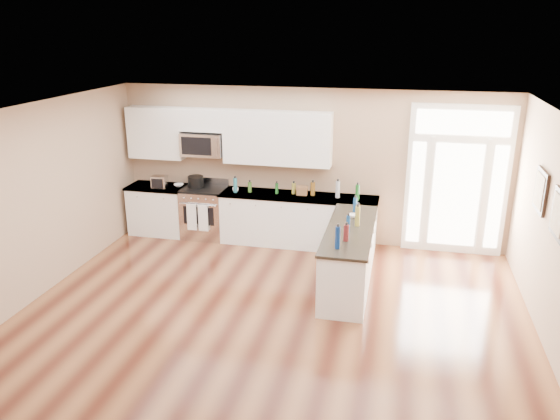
{
  "coord_description": "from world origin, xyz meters",
  "views": [
    {
      "loc": [
        1.6,
        -5.46,
        3.82
      ],
      "look_at": [
        -0.1,
        2.0,
        1.22
      ],
      "focal_mm": 35.0,
      "sensor_mm": 36.0,
      "label": 1
    }
  ],
  "objects_px": {
    "kitchen_range": "(205,212)",
    "stockpot": "(196,181)",
    "toaster_oven": "(160,182)",
    "peninsula_cabinet": "(349,259)"
  },
  "relations": [
    {
      "from": "kitchen_range",
      "to": "stockpot",
      "type": "bearing_deg",
      "value": 163.75
    },
    {
      "from": "peninsula_cabinet",
      "to": "kitchen_range",
      "type": "height_order",
      "value": "kitchen_range"
    },
    {
      "from": "peninsula_cabinet",
      "to": "stockpot",
      "type": "bearing_deg",
      "value": 153.72
    },
    {
      "from": "kitchen_range",
      "to": "toaster_oven",
      "type": "bearing_deg",
      "value": -171.78
    },
    {
      "from": "peninsula_cabinet",
      "to": "kitchen_range",
      "type": "distance_m",
      "value": 3.21
    },
    {
      "from": "stockpot",
      "to": "toaster_oven",
      "type": "bearing_deg",
      "value": -165.46
    },
    {
      "from": "kitchen_range",
      "to": "stockpot",
      "type": "relative_size",
      "value": 3.71
    },
    {
      "from": "peninsula_cabinet",
      "to": "stockpot",
      "type": "relative_size",
      "value": 7.96
    },
    {
      "from": "stockpot",
      "to": "toaster_oven",
      "type": "xyz_separation_m",
      "value": [
        -0.65,
        -0.17,
        -0.01
      ]
    },
    {
      "from": "peninsula_cabinet",
      "to": "toaster_oven",
      "type": "relative_size",
      "value": 8.63
    }
  ]
}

